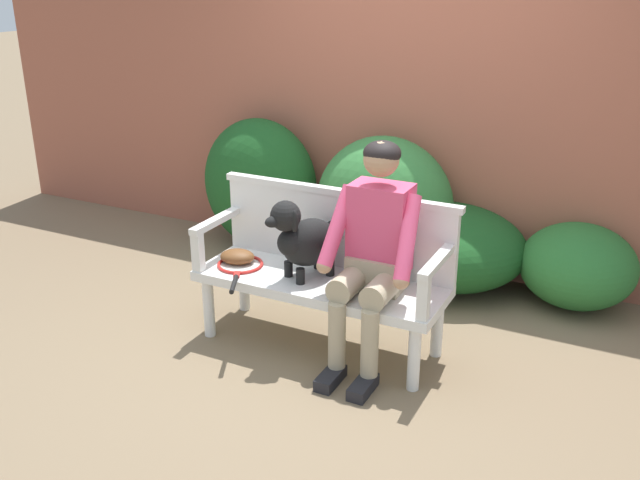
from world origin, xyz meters
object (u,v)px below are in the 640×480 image
tennis_racket (240,266)px  dog_on_bench (303,238)px  baseball_glove (237,257)px  person_seated (374,248)px  garden_bench (320,288)px

tennis_racket → dog_on_bench: bearing=6.4°
dog_on_bench → baseball_glove: 0.52m
person_seated → dog_on_bench: 0.45m
person_seated → tennis_racket: person_seated is taller
tennis_racket → baseball_glove: (-0.05, 0.05, 0.04)m
dog_on_bench → tennis_racket: dog_on_bench is taller
garden_bench → tennis_racket: tennis_racket is taller
person_seated → baseball_glove: (-0.92, -0.01, -0.23)m
garden_bench → dog_on_bench: (-0.10, -0.03, 0.31)m
garden_bench → person_seated: bearing=-2.8°
baseball_glove → dog_on_bench: bearing=-15.0°
dog_on_bench → baseball_glove: (-0.47, 0.00, -0.21)m
garden_bench → tennis_racket: size_ratio=2.66×
dog_on_bench → tennis_racket: bearing=-173.6°
tennis_racket → person_seated: bearing=3.7°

